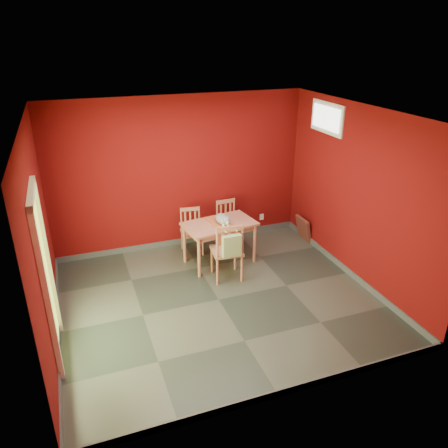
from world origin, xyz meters
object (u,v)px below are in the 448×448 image
object	(u,v)px
chair_far_right	(228,223)
picture_frame	(303,229)
tote_bag	(232,246)
cat	(222,217)
chair_near	(227,250)
dining_table	(220,228)
chair_far_left	(192,230)

from	to	relation	value
chair_far_right	picture_frame	size ratio (longest dim) A/B	1.93
tote_bag	cat	bearing A→B (deg)	80.47
chair_near	chair_far_right	bearing A→B (deg)	68.55
dining_table	cat	size ratio (longest dim) A/B	2.95
dining_table	tote_bag	distance (m)	0.79
cat	picture_frame	world-z (taller)	cat
dining_table	picture_frame	xyz separation A→B (m)	(1.78, 0.29, -0.42)
chair_near	cat	bearing A→B (deg)	78.11
chair_near	tote_bag	world-z (taller)	chair_near
dining_table	chair_near	size ratio (longest dim) A/B	1.28
dining_table	chair_far_right	distance (m)	0.72
dining_table	cat	world-z (taller)	cat
dining_table	tote_bag	bearing A→B (deg)	-96.19
dining_table	picture_frame	size ratio (longest dim) A/B	2.87
dining_table	chair_far_right	bearing A→B (deg)	56.82
chair_near	tote_bag	xyz separation A→B (m)	(-0.02, -0.23, 0.19)
chair_far_left	picture_frame	size ratio (longest dim) A/B	1.84
chair_far_left	cat	world-z (taller)	cat
tote_bag	picture_frame	world-z (taller)	tote_bag
chair_near	tote_bag	distance (m)	0.30
dining_table	chair_far_left	bearing A→B (deg)	122.08
chair_far_left	chair_far_right	distance (m)	0.71
chair_far_left	tote_bag	world-z (taller)	tote_bag
chair_far_left	cat	distance (m)	0.80
dining_table	chair_near	bearing A→B (deg)	-97.10
tote_bag	picture_frame	distance (m)	2.21
chair_far_right	cat	world-z (taller)	cat
chair_far_left	tote_bag	xyz separation A→B (m)	(0.25, -1.32, 0.28)
chair_far_right	chair_near	xyz separation A→B (m)	(-0.44, -1.13, 0.07)
chair_far_right	tote_bag	distance (m)	1.46
chair_near	picture_frame	world-z (taller)	chair_near
chair_near	cat	xyz separation A→B (m)	(0.11, 0.53, 0.33)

